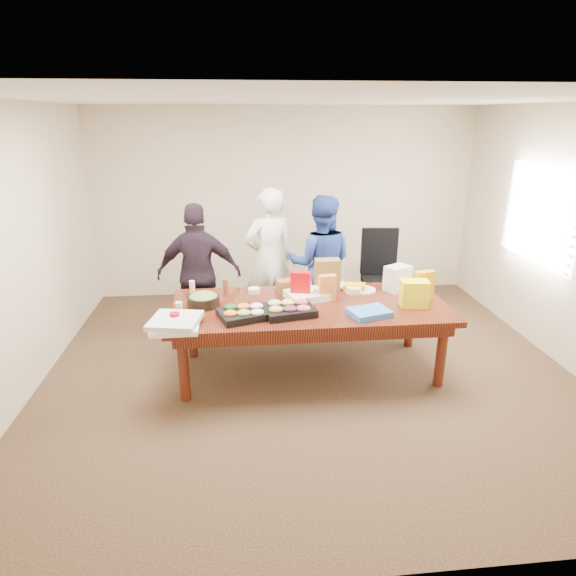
{
  "coord_description": "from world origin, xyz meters",
  "views": [
    {
      "loc": [
        -0.69,
        -4.56,
        2.57
      ],
      "look_at": [
        -0.21,
        0.1,
        0.9
      ],
      "focal_mm": 30.33,
      "sensor_mm": 36.0,
      "label": 1
    }
  ],
  "objects": [
    {
      "name": "window_panel",
      "position": [
        2.72,
        0.6,
        1.5
      ],
      "size": [
        0.03,
        1.4,
        1.1
      ],
      "primitive_type": "cube",
      "color": "white",
      "rests_on": "wall_right"
    },
    {
      "name": "chip_bag_yellow",
      "position": [
        1.2,
        0.02,
        0.9
      ],
      "size": [
        0.22,
        0.12,
        0.31
      ],
      "primitive_type": "cube",
      "rotation": [
        0.0,
        0.0,
        0.19
      ],
      "color": "#ECA010",
      "rests_on": "conference_table"
    },
    {
      "name": "grocery_bag_white",
      "position": [
        1.01,
        0.32,
        0.89
      ],
      "size": [
        0.32,
        0.29,
        0.28
      ],
      "primitive_type": "cube",
      "rotation": [
        0.0,
        0.0,
        0.51
      ],
      "color": "silver",
      "rests_on": "conference_table"
    },
    {
      "name": "wall_left",
      "position": [
        -2.75,
        0.0,
        1.35
      ],
      "size": [
        0.04,
        5.0,
        2.7
      ],
      "primitive_type": "cube",
      "color": "beige",
      "rests_on": "floor"
    },
    {
      "name": "sheet_cake",
      "position": [
        0.01,
        0.17,
        0.79
      ],
      "size": [
        0.51,
        0.44,
        0.08
      ],
      "primitive_type": "cube",
      "rotation": [
        0.0,
        0.0,
        0.28
      ],
      "color": "white",
      "rests_on": "conference_table"
    },
    {
      "name": "wall_right",
      "position": [
        2.75,
        0.0,
        1.35
      ],
      "size": [
        0.04,
        5.0,
        2.7
      ],
      "primitive_type": "cube",
      "color": "beige",
      "rests_on": "floor"
    },
    {
      "name": "chip_bag_blue",
      "position": [
        0.53,
        -0.34,
        0.78
      ],
      "size": [
        0.44,
        0.38,
        0.06
      ],
      "primitive_type": "cube",
      "rotation": [
        0.0,
        0.0,
        0.29
      ],
      "color": "#3373CB",
      "rests_on": "conference_table"
    },
    {
      "name": "ceiling",
      "position": [
        0.0,
        0.0,
        2.71
      ],
      "size": [
        5.5,
        5.0,
        0.02
      ],
      "primitive_type": "cube",
      "color": "white",
      "rests_on": "wall_back"
    },
    {
      "name": "salad_bowl",
      "position": [
        -1.07,
        0.08,
        0.8
      ],
      "size": [
        0.39,
        0.39,
        0.11
      ],
      "primitive_type": "cylinder",
      "rotation": [
        0.0,
        0.0,
        -0.2
      ],
      "color": "black",
      "rests_on": "conference_table"
    },
    {
      "name": "plate_b",
      "position": [
        0.46,
        0.52,
        0.76
      ],
      "size": [
        0.24,
        0.24,
        0.01
      ],
      "primitive_type": "cylinder",
      "rotation": [
        0.0,
        0.0,
        0.01
      ],
      "color": "white",
      "rests_on": "conference_table"
    },
    {
      "name": "wall_back",
      "position": [
        0.0,
        2.5,
        1.35
      ],
      "size": [
        5.5,
        0.04,
        2.7
      ],
      "primitive_type": "cube",
      "color": "beige",
      "rests_on": "floor"
    },
    {
      "name": "chip_bag_orange",
      "position": [
        0.2,
        0.1,
        0.89
      ],
      "size": [
        0.19,
        0.1,
        0.27
      ],
      "primitive_type": "cube",
      "rotation": [
        0.0,
        0.0,
        0.13
      ],
      "color": "orange",
      "rests_on": "conference_table"
    },
    {
      "name": "person_center",
      "position": [
        -0.33,
        1.21,
        0.88
      ],
      "size": [
        0.74,
        0.6,
        1.77
      ],
      "primitive_type": "imported",
      "rotation": [
        0.0,
        0.0,
        3.44
      ],
      "color": "white",
      "rests_on": "floor"
    },
    {
      "name": "pizza_box_lower",
      "position": [
        -1.29,
        -0.45,
        0.77
      ],
      "size": [
        0.43,
        0.43,
        0.05
      ],
      "primitive_type": "cube",
      "rotation": [
        0.0,
        0.0,
        0.01
      ],
      "color": "white",
      "rests_on": "conference_table"
    },
    {
      "name": "plate_a",
      "position": [
        0.64,
        0.35,
        0.76
      ],
      "size": [
        0.34,
        0.34,
        0.02
      ],
      "primitive_type": "cylinder",
      "rotation": [
        0.0,
        0.0,
        -0.24
      ],
      "color": "silver",
      "rests_on": "conference_table"
    },
    {
      "name": "mayo_jar",
      "position": [
        0.01,
        0.28,
        0.83
      ],
      "size": [
        0.11,
        0.11,
        0.15
      ],
      "primitive_type": "cylinder",
      "rotation": [
        0.0,
        0.0,
        -0.13
      ],
      "color": "silver",
      "rests_on": "conference_table"
    },
    {
      "name": "person_right",
      "position": [
        0.29,
        1.1,
        0.84
      ],
      "size": [
        0.92,
        0.77,
        1.69
      ],
      "primitive_type": "imported",
      "rotation": [
        0.0,
        0.0,
        2.97
      ],
      "color": "navy",
      "rests_on": "floor"
    },
    {
      "name": "banana_bunch",
      "position": [
        0.55,
        0.36,
        0.79
      ],
      "size": [
        0.26,
        0.19,
        0.08
      ],
      "primitive_type": "cube",
      "rotation": [
        0.0,
        0.0,
        -0.25
      ],
      "color": "#E6B606",
      "rests_on": "conference_table"
    },
    {
      "name": "mustard_bottle",
      "position": [
        0.24,
        0.37,
        0.84
      ],
      "size": [
        0.08,
        0.08,
        0.18
      ],
      "primitive_type": "cylinder",
      "rotation": [
        0.0,
        0.0,
        0.35
      ],
      "color": "gold",
      "rests_on": "conference_table"
    },
    {
      "name": "clear_cup_b",
      "position": [
        -1.13,
        0.03,
        0.8
      ],
      "size": [
        0.09,
        0.09,
        0.1
      ],
      "primitive_type": "cylinder",
      "rotation": [
        0.0,
        0.0,
        0.27
      ],
      "color": "white",
      "rests_on": "conference_table"
    },
    {
      "name": "kraft_bag",
      "position": [
        0.25,
        0.42,
        0.92
      ],
      "size": [
        0.27,
        0.16,
        0.35
      ],
      "primitive_type": "cube",
      "rotation": [
        0.0,
        0.0,
        0.02
      ],
      "color": "brown",
      "rests_on": "conference_table"
    },
    {
      "name": "person_left",
      "position": [
        -1.17,
        0.9,
        0.83
      ],
      "size": [
        0.98,
        0.44,
        1.65
      ],
      "primitive_type": "imported",
      "rotation": [
        0.0,
        0.0,
        3.1
      ],
      "color": "black",
      "rests_on": "floor"
    },
    {
      "name": "red_cup",
      "position": [
        -1.3,
        -0.39,
        0.81
      ],
      "size": [
        0.12,
        0.12,
        0.12
      ],
      "primitive_type": "cylinder",
      "rotation": [
        0.0,
        0.0,
        0.32
      ],
      "color": "#AB0412",
      "rests_on": "conference_table"
    },
    {
      "name": "dip_bowl_a",
      "position": [
        0.53,
        0.29,
        0.78
      ],
      "size": [
        0.17,
        0.17,
        0.07
      ],
      "primitive_type": "cylinder",
      "rotation": [
        0.0,
        0.0,
        -0.01
      ],
      "color": "silver",
      "rests_on": "conference_table"
    },
    {
      "name": "window_blinds",
      "position": [
        2.68,
        0.6,
        1.5
      ],
      "size": [
        0.04,
        1.36,
        1.0
      ],
      "primitive_type": "cube",
      "color": "beige",
      "rests_on": "wall_right"
    },
    {
      "name": "veggie_tray",
      "position": [
        -0.67,
        -0.27,
        0.78
      ],
      "size": [
        0.54,
        0.48,
        0.07
      ],
      "primitive_type": "cube",
      "rotation": [
        0.0,
        0.0,
        0.32
      ],
      "color": "black",
      "rests_on": "conference_table"
    },
    {
      "name": "clear_cup_a",
      "position": [
        -1.3,
        -0.06,
        0.8
      ],
      "size": [
        0.08,
        0.08,
        0.1
      ],
      "primitive_type": "cylinder",
      "rotation": [
        0.0,
        0.0,
        -0.11
      ],
      "color": "silver",
      "rests_on": "conference_table"
    },
    {
      "name": "chip_bag_red",
      "position": [
        -0.07,
        0.16,
        0.9
      ],
      "size": [
        0.22,
        0.13,
        0.3
      ],
      "primitive_type": "cube",
      "rotation": [
        0.0,
        0.0,
        -0.25
      ],
      "color": "red",
      "rests_on": "conference_table"
    },
    {
      "name": "ranch_bottle",
      "position": [
        -1.2,
        0.36,
        0.84
      ],
      "size": [
        0.07,
        0.07,
        0.17
      ],
      "primitive_type": "cylinder",
      "rotation": [
        0.0,
        0.0,
        -0.25
      ],
      "color": "beige",
      "rests_on": "conference_table"
    },
    {
      "name": "bread_loaf",
      "position": [
        -0.14,
        0.43,
        0.82
      ],
      "size": [
        0.36,
        0.25,
        0.13
      ],
      "primitive_type": "cube",
      "rotation": [
        0.0,
        0.0,
        0.34
      ],
      "color": "brown",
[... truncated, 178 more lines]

